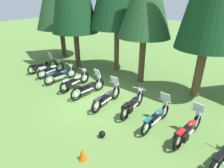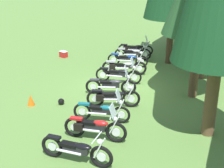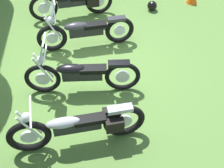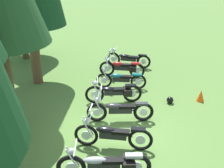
{
  "view_description": "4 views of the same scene",
  "coord_description": "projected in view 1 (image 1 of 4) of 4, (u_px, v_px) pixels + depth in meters",
  "views": [
    {
      "loc": [
        5.48,
        -7.24,
        5.11
      ],
      "look_at": [
        0.35,
        0.74,
        0.7
      ],
      "focal_mm": 30.16,
      "sensor_mm": 36.0,
      "label": 1
    },
    {
      "loc": [
        14.39,
        0.04,
        5.77
      ],
      "look_at": [
        1.0,
        -0.26,
        0.61
      ],
      "focal_mm": 50.64,
      "sensor_mm": 36.0,
      "label": 2
    },
    {
      "loc": [
        -5.36,
        0.53,
        4.77
      ],
      "look_at": [
        -1.65,
        -0.39,
        0.93
      ],
      "focal_mm": 49.22,
      "sensor_mm": 36.0,
      "label": 3
    },
    {
      "loc": [
        -7.4,
        0.44,
        5.16
      ],
      "look_at": [
        1.83,
        -0.1,
        0.96
      ],
      "focal_mm": 42.69,
      "sensor_mm": 36.0,
      "label": 4
    }
  ],
  "objects": [
    {
      "name": "motorcycle_4",
      "position": [
        89.0,
        87.0,
        10.58
      ],
      "size": [
        0.72,
        2.37,
        1.38
      ],
      "rotation": [
        0.0,
        0.0,
        1.37
      ],
      "color": "black",
      "rests_on": "ground_plane"
    },
    {
      "name": "motorcycle_6",
      "position": [
        132.0,
        104.0,
        8.96
      ],
      "size": [
        0.67,
        2.29,
        1.03
      ],
      "rotation": [
        0.0,
        0.0,
        1.57
      ],
      "color": "black",
      "rests_on": "ground_plane"
    },
    {
      "name": "motorcycle_3",
      "position": [
        75.0,
        81.0,
        11.4
      ],
      "size": [
        0.69,
        2.46,
        1.04
      ],
      "rotation": [
        0.0,
        0.0,
        1.53
      ],
      "color": "black",
      "rests_on": "ground_plane"
    },
    {
      "name": "motorcycle_8",
      "position": [
        188.0,
        129.0,
        7.21
      ],
      "size": [
        0.82,
        2.23,
        1.39
      ],
      "rotation": [
        0.0,
        0.0,
        1.35
      ],
      "color": "black",
      "rests_on": "ground_plane"
    },
    {
      "name": "traffic_cone",
      "position": [
        83.0,
        154.0,
        6.41
      ],
      "size": [
        0.32,
        0.32,
        0.48
      ],
      "primitive_type": "cone",
      "color": "#EA590F",
      "rests_on": "ground_plane"
    },
    {
      "name": "ground_plane",
      "position": [
        99.0,
        99.0,
        10.36
      ],
      "size": [
        80.0,
        80.0,
        0.0
      ],
      "primitive_type": "plane",
      "color": "#547A38"
    },
    {
      "name": "motorcycle_2",
      "position": [
        61.0,
        75.0,
        12.32
      ],
      "size": [
        0.75,
        2.39,
        1.03
      ],
      "rotation": [
        0.0,
        0.0,
        1.38
      ],
      "color": "black",
      "rests_on": "ground_plane"
    },
    {
      "name": "motorcycle_5",
      "position": [
        107.0,
        97.0,
        9.59
      ],
      "size": [
        0.68,
        2.38,
        1.37
      ],
      "rotation": [
        0.0,
        0.0,
        1.53
      ],
      "color": "black",
      "rests_on": "ground_plane"
    },
    {
      "name": "dropped_helmet",
      "position": [
        102.0,
        134.0,
        7.49
      ],
      "size": [
        0.28,
        0.28,
        0.28
      ],
      "primitive_type": "sphere",
      "color": "black",
      "rests_on": "ground_plane"
    },
    {
      "name": "motorcycle_7",
      "position": [
        157.0,
        116.0,
        8.03
      ],
      "size": [
        0.63,
        2.23,
        1.36
      ],
      "rotation": [
        0.0,
        0.0,
        1.41
      ],
      "color": "black",
      "rests_on": "ground_plane"
    },
    {
      "name": "motorcycle_1",
      "position": [
        51.0,
        69.0,
        13.25
      ],
      "size": [
        0.76,
        2.32,
        1.03
      ],
      "rotation": [
        0.0,
        0.0,
        1.54
      ],
      "color": "black",
      "rests_on": "ground_plane"
    },
    {
      "name": "motorcycle_0",
      "position": [
        42.0,
        66.0,
        13.97
      ],
      "size": [
        0.85,
        2.34,
        1.35
      ],
      "rotation": [
        0.0,
        0.0,
        1.4
      ],
      "color": "black",
      "rests_on": "ground_plane"
    }
  ]
}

